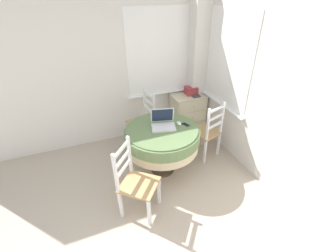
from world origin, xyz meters
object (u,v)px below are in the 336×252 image
object	(u,v)px
computer_mouse	(179,124)
book_on_cabinet	(195,95)
dining_chair_near_back_window	(143,121)
dining_chair_camera_near	(135,183)
dining_chair_near_right_window	(207,132)
laptop	(163,123)
round_dining_table	(162,137)
storage_box	(191,91)
cell_phone	(186,125)
corner_cabinet	(188,113)

from	to	relation	value
computer_mouse	book_on_cabinet	size ratio (longest dim) A/B	0.43
dining_chair_near_back_window	dining_chair_camera_near	size ratio (longest dim) A/B	1.00
dining_chair_near_right_window	laptop	bearing A→B (deg)	-178.68
round_dining_table	book_on_cabinet	distance (m)	1.31
dining_chair_camera_near	storage_box	world-z (taller)	dining_chair_camera_near
cell_phone	dining_chair_near_back_window	size ratio (longest dim) A/B	0.14
corner_cabinet	storage_box	distance (m)	0.44
computer_mouse	dining_chair_near_right_window	size ratio (longest dim) A/B	0.10
cell_phone	book_on_cabinet	world-z (taller)	book_on_cabinet
cell_phone	book_on_cabinet	bearing A→B (deg)	55.25
computer_mouse	storage_box	world-z (taller)	storage_box
dining_chair_camera_near	corner_cabinet	xyz separation A→B (m)	(1.44, 1.50, -0.09)
round_dining_table	cell_phone	bearing A→B (deg)	-4.65
round_dining_table	dining_chair_camera_near	distance (m)	0.81
laptop	dining_chair_near_right_window	world-z (taller)	laptop
dining_chair_near_back_window	cell_phone	bearing A→B (deg)	-64.01
cell_phone	laptop	bearing A→B (deg)	163.67
round_dining_table	dining_chair_near_right_window	size ratio (longest dim) A/B	1.09
computer_mouse	cell_phone	world-z (taller)	computer_mouse
storage_box	book_on_cabinet	distance (m)	0.11
cell_phone	dining_chair_camera_near	size ratio (longest dim) A/B	0.14
round_dining_table	dining_chair_near_right_window	bearing A→B (deg)	5.73
round_dining_table	computer_mouse	xyz separation A→B (m)	(0.26, 0.01, 0.17)
dining_chair_near_right_window	dining_chair_near_back_window	bearing A→B (deg)	139.88
laptop	dining_chair_camera_near	size ratio (longest dim) A/B	0.40
storage_box	round_dining_table	bearing A→B (deg)	-134.53
dining_chair_near_right_window	dining_chair_camera_near	bearing A→B (deg)	-154.56
round_dining_table	storage_box	world-z (taller)	storage_box
corner_cabinet	book_on_cabinet	bearing A→B (deg)	-35.09
laptop	computer_mouse	xyz separation A→B (m)	(0.22, -0.06, -0.03)
dining_chair_near_back_window	book_on_cabinet	world-z (taller)	dining_chair_near_back_window
corner_cabinet	storage_box	world-z (taller)	storage_box
round_dining_table	book_on_cabinet	xyz separation A→B (m)	(0.97, 0.87, 0.14)
dining_chair_near_right_window	storage_box	world-z (taller)	dining_chair_near_right_window
round_dining_table	dining_chair_near_back_window	world-z (taller)	dining_chair_near_back_window
round_dining_table	laptop	bearing A→B (deg)	57.59
dining_chair_near_right_window	corner_cabinet	xyz separation A→B (m)	(0.09, 0.85, -0.09)
cell_phone	storage_box	size ratio (longest dim) A/B	0.67
dining_chair_camera_near	round_dining_table	bearing A→B (deg)	45.32
storage_box	book_on_cabinet	size ratio (longest dim) A/B	0.92
round_dining_table	dining_chair_near_right_window	distance (m)	0.81
computer_mouse	storage_box	size ratio (longest dim) A/B	0.47
dining_chair_near_back_window	dining_chair_near_right_window	size ratio (longest dim) A/B	1.00
corner_cabinet	laptop	bearing A→B (deg)	-134.15
laptop	book_on_cabinet	world-z (taller)	laptop
laptop	book_on_cabinet	size ratio (longest dim) A/B	1.79
book_on_cabinet	laptop	bearing A→B (deg)	-139.13
round_dining_table	laptop	size ratio (longest dim) A/B	2.74
laptop	cell_phone	xyz separation A→B (m)	(0.31, -0.09, -0.05)
dining_chair_near_back_window	storage_box	size ratio (longest dim) A/B	4.89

